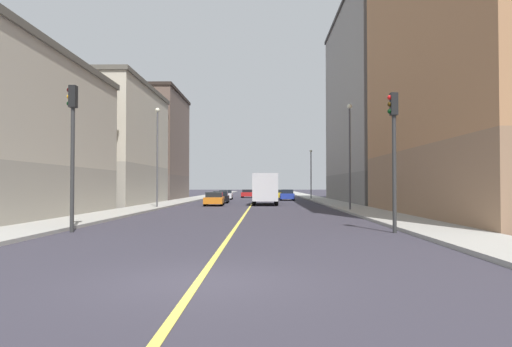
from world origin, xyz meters
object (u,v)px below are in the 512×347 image
building_left_near (481,29)px  street_lamp_left_far (311,169)px  building_left_mid (380,104)px  car_yellow (281,194)px  car_orange (214,199)px  car_blue (287,195)px  traffic_light_left_near (394,141)px  traffic_light_right_near (72,137)px  box_truck (265,188)px  car_black (221,197)px  car_red (248,194)px  building_right_distant (147,146)px  car_white (226,195)px  building_right_midblock (105,145)px  street_lamp_left_near (350,146)px  street_lamp_right_near (157,148)px

building_left_near → street_lamp_left_far: size_ratio=3.46×
building_left_mid → car_yellow: size_ratio=6.06×
building_left_near → street_lamp_left_far: bearing=101.0°
car_orange → car_blue: (7.53, 15.56, 0.04)m
traffic_light_left_near → traffic_light_right_near: size_ratio=0.94×
box_truck → car_black: bearing=133.2°
building_left_mid → car_red: bearing=128.2°
building_right_distant → car_white: bearing=3.4°
building_right_distant → car_orange: (10.94, -18.52, -6.49)m
street_lamp_left_far → building_right_midblock: bearing=-141.3°
car_black → car_red: 22.48m
building_left_near → traffic_light_left_near: building_left_near is taller
car_orange → car_blue: bearing=64.2°
box_truck → car_white: bearing=107.0°
building_right_distant → street_lamp_left_near: bearing=-52.3°
traffic_light_right_near → street_lamp_right_near: street_lamp_right_near is taller
street_lamp_left_near → car_white: street_lamp_left_near is taller
building_left_near → building_right_midblock: size_ratio=1.33×
building_right_midblock → street_lamp_left_near: (21.88, -11.67, -1.07)m
street_lamp_left_near → street_lamp_left_far: (0.00, 29.20, -0.62)m
traffic_light_left_near → street_lamp_left_far: size_ratio=0.86×
building_right_midblock → street_lamp_right_near: building_right_midblock is taller
building_right_distant → street_lamp_left_far: (21.88, 0.84, -2.96)m
building_left_near → car_black: building_left_near is taller
building_right_midblock → traffic_light_left_near: (20.87, -27.28, -2.18)m
building_right_midblock → street_lamp_left_far: bearing=38.7°
building_left_near → traffic_light_right_near: building_left_near is taller
building_right_distant → traffic_light_left_near: building_right_distant is taller
traffic_light_right_near → car_black: traffic_light_right_near is taller
building_left_near → box_truck: bearing=126.3°
street_lamp_left_near → car_blue: bearing=97.6°
street_lamp_right_near → car_yellow: bearing=68.5°
building_left_near → box_truck: size_ratio=2.87×
building_right_midblock → building_left_mid: bearing=14.8°
car_black → box_truck: size_ratio=0.58×
building_right_midblock → car_yellow: (17.89, 20.34, -5.21)m
building_left_mid → car_yellow: building_left_mid is taller
building_left_near → street_lamp_left_near: (-6.87, 6.08, -6.55)m
street_lamp_right_near → traffic_light_right_near: bearing=-87.1°
street_lamp_left_near → car_orange: bearing=138.1°
building_right_midblock → street_lamp_right_near: 10.33m
building_right_distant → car_white: (10.43, 0.62, -6.48)m
building_left_near → car_blue: building_left_near is taller
traffic_light_left_near → street_lamp_left_far: 44.83m
car_red → car_yellow: bearing=-56.0°
traffic_light_right_near → car_white: (2.58, 44.59, -3.23)m
car_blue → car_white: car_blue is taller
building_left_mid → traffic_light_left_near: building_left_mid is taller
street_lamp_right_near → box_truck: bearing=41.0°
street_lamp_left_near → car_blue: 25.95m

